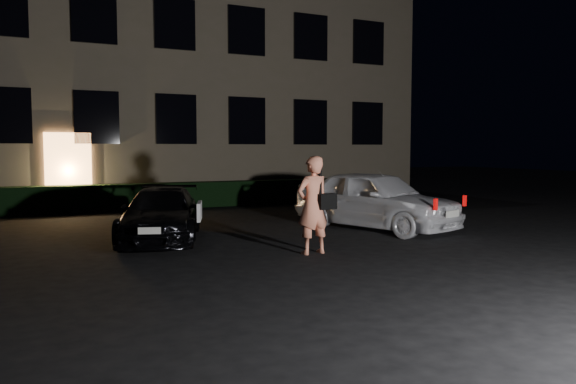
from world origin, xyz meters
name	(u,v)px	position (x,y,z in m)	size (l,w,h in m)	color
ground	(341,265)	(0.00, 0.00, 0.00)	(80.00, 80.00, 0.00)	black
building	(150,49)	(0.00, 14.99, 6.00)	(20.00, 8.11, 12.00)	#6E634E
hedge	(181,195)	(0.00, 10.50, 0.42)	(15.00, 0.70, 0.85)	black
sedan	(162,214)	(-2.12, 4.04, 0.56)	(2.77, 4.19, 1.13)	black
hatch	(375,199)	(3.02, 3.38, 0.74)	(3.01, 4.66, 1.48)	white
man	(313,205)	(0.08, 1.15, 0.93)	(0.80, 0.52, 1.86)	#FF926E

